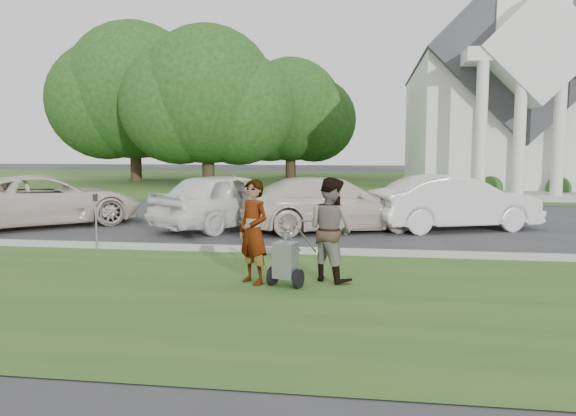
% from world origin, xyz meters
% --- Properties ---
extents(ground, '(120.00, 120.00, 0.00)m').
position_xyz_m(ground, '(0.00, 0.00, 0.00)').
color(ground, '#333335').
rests_on(ground, ground).
extents(grass_strip, '(80.00, 7.00, 0.01)m').
position_xyz_m(grass_strip, '(0.00, -3.00, 0.01)').
color(grass_strip, '#27531C').
rests_on(grass_strip, ground).
extents(church_lawn, '(80.00, 30.00, 0.01)m').
position_xyz_m(church_lawn, '(0.00, 27.00, 0.01)').
color(church_lawn, '#27531C').
rests_on(church_lawn, ground).
extents(curb, '(80.00, 0.18, 0.15)m').
position_xyz_m(curb, '(0.00, 0.55, 0.07)').
color(curb, '#9E9E93').
rests_on(curb, ground).
extents(church, '(9.19, 19.00, 24.10)m').
position_xyz_m(church, '(9.00, 23.11, 5.94)').
color(church, white).
rests_on(church, ground).
extents(tree_left, '(10.63, 8.40, 9.71)m').
position_xyz_m(tree_left, '(-8.01, 21.99, 5.11)').
color(tree_left, '#332316').
rests_on(tree_left, ground).
extents(tree_far, '(11.64, 9.20, 10.73)m').
position_xyz_m(tree_far, '(-14.01, 24.99, 5.69)').
color(tree_far, '#332316').
rests_on(tree_far, ground).
extents(tree_back, '(9.61, 7.60, 8.89)m').
position_xyz_m(tree_back, '(-4.01, 29.99, 4.73)').
color(tree_back, '#332316').
rests_on(tree_back, ground).
extents(striping_cart, '(0.78, 1.20, 1.04)m').
position_xyz_m(striping_cart, '(0.48, -2.38, 0.45)').
color(striping_cart, black).
rests_on(striping_cart, ground).
extents(person_left, '(0.78, 0.75, 1.80)m').
position_xyz_m(person_left, '(-0.10, -2.25, 0.90)').
color(person_left, '#999999').
rests_on(person_left, ground).
extents(person_right, '(1.13, 1.08, 1.83)m').
position_xyz_m(person_right, '(1.20, -1.85, 0.92)').
color(person_right, '#999999').
rests_on(person_right, ground).
extents(parking_meter_near, '(0.10, 0.09, 1.32)m').
position_xyz_m(parking_meter_near, '(-4.29, 0.29, 0.83)').
color(parking_meter_near, gray).
rests_on(parking_meter_near, ground).
extents(car_a, '(5.83, 5.57, 1.54)m').
position_xyz_m(car_a, '(-7.74, 3.90, 0.77)').
color(car_a, beige).
rests_on(car_a, ground).
extents(car_b, '(4.29, 5.09, 1.64)m').
position_xyz_m(car_b, '(-2.19, 4.28, 0.82)').
color(car_b, white).
rests_on(car_b, ground).
extents(car_c, '(5.66, 3.91, 1.52)m').
position_xyz_m(car_c, '(0.81, 4.14, 0.76)').
color(car_c, beige).
rests_on(car_c, ground).
extents(car_d, '(5.02, 3.21, 1.56)m').
position_xyz_m(car_d, '(4.30, 4.86, 0.78)').
color(car_d, silver).
rests_on(car_d, ground).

